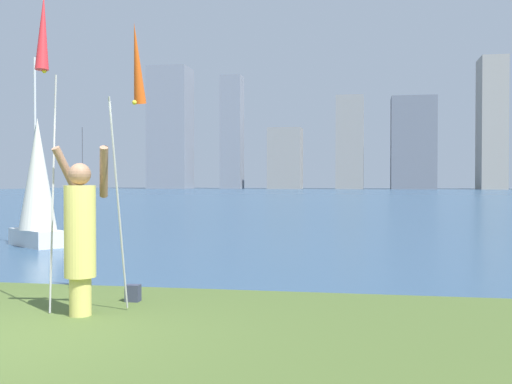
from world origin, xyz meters
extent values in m
cube|color=#2D4C6B|center=(0.00, 61.62, -0.06)|extent=(120.00, 116.75, 0.12)
cube|color=#232D14|center=(0.00, 3.25, -0.02)|extent=(120.00, 0.70, 0.02)
cylinder|color=#D8CC66|center=(0.53, 1.23, 0.23)|extent=(0.26, 0.26, 0.45)
cylinder|color=#D8CC66|center=(0.53, 1.23, 1.00)|extent=(0.37, 0.37, 1.08)
sphere|color=#936B51|center=(0.53, 1.23, 1.67)|extent=(0.26, 0.26, 0.26)
cylinder|color=#936B51|center=(0.29, 1.38, 1.70)|extent=(0.26, 0.42, 0.62)
cylinder|color=#936B51|center=(0.77, 1.38, 1.70)|extent=(0.26, 0.42, 0.62)
cylinder|color=#B2B2B7|center=(0.11, 1.37, 1.44)|extent=(0.02, 0.21, 2.89)
cone|color=red|center=(0.11, 1.16, 3.35)|extent=(0.16, 0.22, 0.92)
sphere|color=yellow|center=(0.11, 1.19, 2.89)|extent=(0.06, 0.06, 0.06)
cylinder|color=#B2B2B7|center=(0.95, 1.37, 1.29)|extent=(0.02, 0.55, 2.54)
cone|color=#F25919|center=(0.95, 2.00, 3.10)|extent=(0.16, 0.36, 1.03)
sphere|color=yellow|center=(0.95, 1.90, 2.58)|extent=(0.06, 0.06, 0.06)
cube|color=#33384C|center=(0.82, 2.16, 0.11)|extent=(0.18, 0.14, 0.22)
cube|color=#2D6084|center=(-19.23, 42.25, 0.31)|extent=(1.87, 0.74, 0.63)
cylinder|color=#47474C|center=(-19.23, 42.25, 3.27)|extent=(0.06, 0.06, 5.29)
cube|color=silver|center=(-4.05, 8.27, 0.21)|extent=(1.79, 1.57, 0.41)
cylinder|color=silver|center=(-4.05, 8.27, 2.48)|extent=(0.06, 0.06, 4.14)
cone|color=silver|center=(-3.94, 8.19, 1.75)|extent=(1.24, 1.24, 2.68)
cube|color=gray|center=(-32.95, 107.55, 11.35)|extent=(7.40, 6.61, 22.71)
cube|color=gray|center=(-21.35, 108.77, 10.51)|extent=(3.87, 3.89, 21.01)
cube|color=gray|center=(-11.13, 107.37, 5.52)|extent=(5.98, 5.25, 11.04)
cube|color=gray|center=(0.48, 108.58, 8.32)|extent=(4.85, 6.23, 16.64)
cube|color=slate|center=(11.52, 107.61, 8.09)|extent=(7.70, 5.74, 16.19)
cube|color=gray|center=(24.85, 108.77, 11.40)|extent=(4.34, 6.74, 22.80)
camera|label=1|loc=(3.88, -5.64, 1.60)|focal=43.93mm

